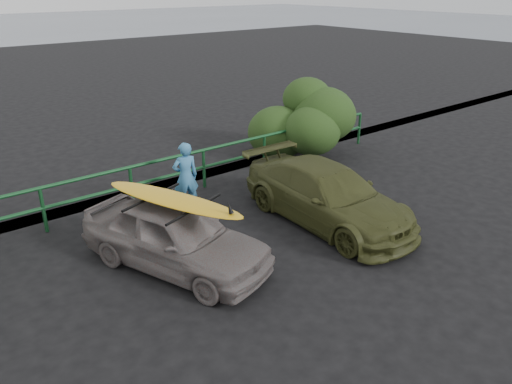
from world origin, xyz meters
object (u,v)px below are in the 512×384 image
sedan (175,236)px  man (186,177)px  guardrail (169,177)px  olive_vehicle (327,195)px  surfboard (172,199)px

sedan → man: (1.48, 2.06, 0.17)m
guardrail → man: bearing=-93.5°
guardrail → sedan: 3.32m
guardrail → olive_vehicle: olive_vehicle is taller
man → surfboard: man is taller
man → guardrail: bearing=-80.1°
surfboard → guardrail: bearing=42.9°
olive_vehicle → man: bearing=131.5°
olive_vehicle → surfboard: 3.65m
sedan → olive_vehicle: size_ratio=0.86×
sedan → surfboard: 0.73m
sedan → olive_vehicle: bearing=-26.3°
guardrail → man: man is taller
man → sedan: bearing=67.6°
guardrail → sedan: sedan is taller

